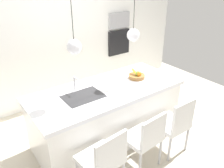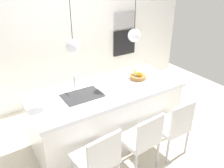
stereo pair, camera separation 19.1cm
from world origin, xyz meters
name	(u,v)px [view 1 (the left image)]	position (x,y,z in m)	size (l,w,h in m)	color
floor	(107,136)	(0.00, 0.00, 0.00)	(6.60, 6.60, 0.00)	beige
back_wall	(58,38)	(0.00, 1.65, 1.30)	(6.00, 0.10, 2.60)	white
kitchen_island	(107,114)	(0.00, 0.00, 0.45)	(2.35, 1.01, 0.90)	white
sink_basin	(83,97)	(-0.40, 0.00, 0.89)	(0.56, 0.40, 0.02)	#2D2D30
faucet	(75,82)	(-0.40, 0.21, 1.04)	(0.02, 0.17, 0.22)	silver
fruit_bowl	(137,75)	(0.62, 0.02, 0.94)	(0.27, 0.27, 0.15)	#9E6B38
microwave	(119,20)	(1.44, 1.58, 1.49)	(0.54, 0.08, 0.34)	#9E9EA3
oven	(119,42)	(1.44, 1.58, 0.99)	(0.56, 0.08, 0.56)	black
chair_near	(104,159)	(-0.64, -0.84, 0.52)	(0.51, 0.50, 0.92)	silver
chair_middle	(146,137)	(0.04, -0.83, 0.51)	(0.49, 0.44, 0.88)	silver
chair_far	(174,123)	(0.60, -0.84, 0.51)	(0.45, 0.45, 0.91)	silver
pendant_light_left	(74,47)	(-0.49, 0.00, 1.64)	(0.19, 0.19, 0.79)	silver
pendant_light_right	(133,35)	(0.49, 0.00, 1.64)	(0.19, 0.19, 0.79)	silver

